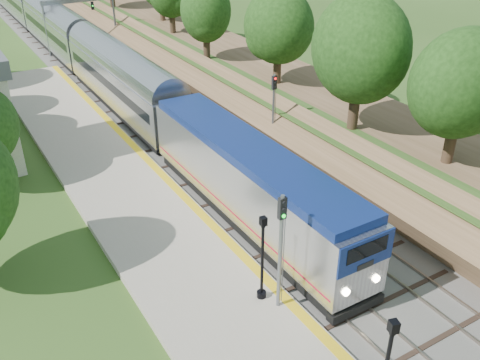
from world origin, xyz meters
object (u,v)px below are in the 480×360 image
signal_gantry (79,10)px  signal_platform (281,241)px  signal_farside (274,106)px  train (20,2)px  lamppost_far (262,263)px

signal_gantry → signal_platform: bearing=-96.4°
signal_farside → train: bearing=96.3°
train → signal_farside: signal_farside is taller
lamppost_far → signal_gantry: bearing=83.0°
train → signal_gantry: bearing=-83.8°
signal_platform → signal_farside: (9.10, 13.92, -0.27)m
lamppost_far → signal_platform: signal_platform is taller
signal_gantry → signal_platform: (-5.37, -47.82, -0.81)m
lamppost_far → signal_farside: 16.18m
train → signal_platform: bearing=-92.4°
lamppost_far → signal_platform: 1.88m
lamppost_far → train: bearing=87.3°
lamppost_far → signal_platform: bearing=-67.8°
signal_gantry → signal_platform: size_ratio=1.42×
train → lamppost_far: bearing=-92.7°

